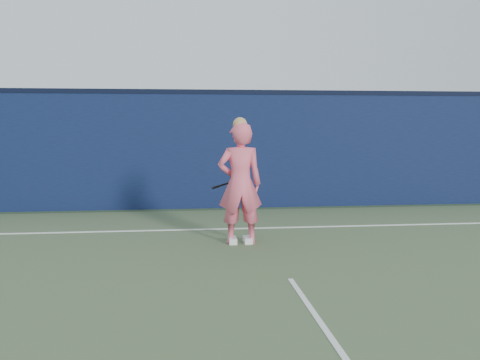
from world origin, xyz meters
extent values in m
plane|color=#2D472C|center=(0.00, 0.00, 0.00)|extent=(80.00, 80.00, 0.00)
cube|color=black|center=(0.00, 6.50, 1.25)|extent=(24.00, 0.40, 2.50)
cube|color=black|center=(0.00, 6.50, 2.55)|extent=(24.00, 0.42, 0.10)
imported|color=#F35E77|center=(-0.39, 2.92, 0.94)|extent=(0.69, 0.46, 1.88)
sphere|color=tan|center=(-0.39, 2.92, 1.85)|extent=(0.22, 0.22, 0.22)
cube|color=white|center=(-0.27, 2.93, 0.05)|extent=(0.13, 0.28, 0.10)
cube|color=white|center=(-0.51, 2.92, 0.05)|extent=(0.13, 0.28, 0.10)
torus|color=black|center=(-0.36, 3.38, 0.94)|extent=(0.32, 0.18, 0.32)
torus|color=gold|center=(-0.36, 3.38, 0.94)|extent=(0.26, 0.14, 0.27)
cylinder|color=beige|center=(-0.36, 3.38, 0.94)|extent=(0.25, 0.13, 0.26)
cylinder|color=black|center=(-0.60, 3.37, 0.88)|extent=(0.29, 0.10, 0.11)
cylinder|color=black|center=(-0.74, 3.36, 0.84)|extent=(0.14, 0.07, 0.07)
cube|color=white|center=(0.00, 4.00, 0.01)|extent=(11.00, 0.08, 0.01)
camera|label=1|loc=(-1.25, -4.79, 1.85)|focal=38.00mm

